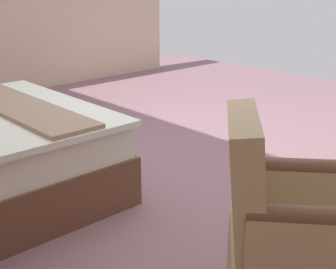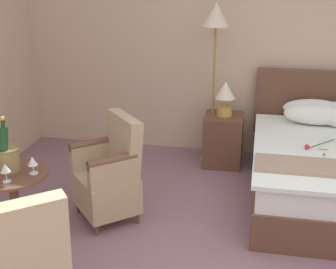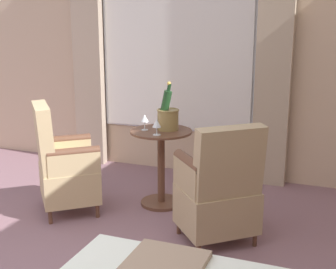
{
  "view_description": "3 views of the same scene",
  "coord_description": "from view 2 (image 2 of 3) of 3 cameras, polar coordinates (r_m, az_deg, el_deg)",
  "views": [
    {
      "loc": [
        -2.64,
        2.45,
        1.5
      ],
      "look_at": [
        -1.16,
        1.09,
        0.82
      ],
      "focal_mm": 50.0,
      "sensor_mm": 36.0,
      "label": 1
    },
    {
      "loc": [
        -0.38,
        -2.82,
        2.32
      ],
      "look_at": [
        -1.11,
        0.79,
        0.93
      ],
      "focal_mm": 50.0,
      "sensor_mm": 36.0,
      "label": 2
    },
    {
      "loc": [
        1.66,
        1.78,
        1.76
      ],
      "look_at": [
        -0.78,
        0.85,
        1.1
      ],
      "focal_mm": 50.0,
      "sensor_mm": 36.0,
      "label": 3
    }
  ],
  "objects": [
    {
      "name": "wall_headboard_side",
      "position": [
        5.74,
        15.35,
        12.07
      ],
      "size": [
        6.72,
        0.12,
        3.07
      ],
      "color": "beige",
      "rests_on": "ground"
    },
    {
      "name": "nightstand",
      "position": [
        5.59,
        6.75,
        -0.65
      ],
      "size": [
        0.47,
        0.46,
        0.61
      ],
      "color": "brown",
      "rests_on": "ground"
    },
    {
      "name": "bedside_lamp",
      "position": [
        5.42,
        6.99,
        4.8
      ],
      "size": [
        0.24,
        0.24,
        0.41
      ],
      "color": "gold",
      "rests_on": "nightstand"
    },
    {
      "name": "floor_lamp_brass",
      "position": [
        5.31,
        5.82,
        12.33
      ],
      "size": [
        0.3,
        0.3,
        1.88
      ],
      "color": "olive",
      "rests_on": "ground"
    },
    {
      "name": "side_table_round",
      "position": [
        4.05,
        -18.06,
        -8.59
      ],
      "size": [
        0.58,
        0.58,
        0.73
      ],
      "color": "brown",
      "rests_on": "ground"
    },
    {
      "name": "champagne_bucket",
      "position": [
        3.92,
        -19.12,
        -2.4
      ],
      "size": [
        0.21,
        0.21,
        0.45
      ],
      "color": "olive",
      "rests_on": "side_table_round"
    },
    {
      "name": "wine_glass_near_bucket",
      "position": [
        3.73,
        -19.23,
        -3.96
      ],
      "size": [
        0.08,
        0.08,
        0.15
      ],
      "color": "white",
      "rests_on": "side_table_round"
    },
    {
      "name": "wine_glass_near_edge",
      "position": [
        3.81,
        -16.19,
        -3.19
      ],
      "size": [
        0.08,
        0.08,
        0.15
      ],
      "color": "white",
      "rests_on": "side_table_round"
    },
    {
      "name": "armchair_by_window",
      "position": [
        4.4,
        -7.16,
        -5.0
      ],
      "size": [
        0.75,
        0.76,
        0.99
      ],
      "color": "brown",
      "rests_on": "ground"
    }
  ]
}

